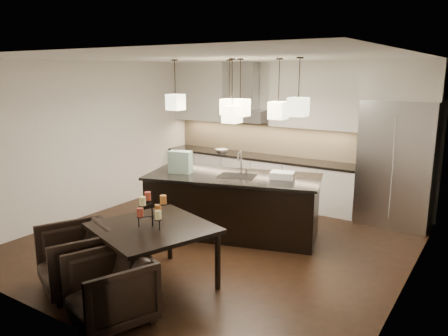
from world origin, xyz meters
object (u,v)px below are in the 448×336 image
Objects in this scene: island_body at (233,206)px; armchair_right at (110,290)px; refrigerator at (397,164)px; dining_table at (154,256)px; armchair_left at (78,258)px.

island_body reaches higher than armchair_right.
dining_table is (-1.97, -3.96, -0.69)m from refrigerator.
island_body is 3.28× the size of armchair_right.
island_body is 2.08× the size of dining_table.
armchair_left is 0.94m from armchair_right.
armchair_right is at bearing -60.02° from dining_table.
armchair_left is 1.06× the size of armchair_right.
island_body is at bearing 117.48° from armchair_right.
refrigerator is at bearing 82.36° from dining_table.
island_body reaches higher than armchair_left.
armchair_left is (-0.72, -0.57, 0.01)m from dining_table.
dining_table is at bearing 122.98° from armchair_right.
refrigerator is at bearing 91.40° from armchair_right.
dining_table is at bearing -116.48° from refrigerator.
refrigerator is 5.21m from armchair_right.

